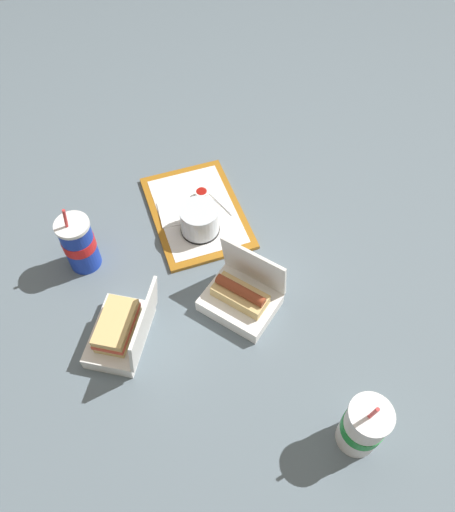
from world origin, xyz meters
The scene contains 10 objects.
ground_plane centered at (0.00, 0.00, 0.00)m, with size 3.20×3.20×0.00m, color slate.
food_tray centered at (-0.22, -0.01, 0.01)m, with size 0.41×0.32×0.01m.
cake_container centered at (-0.14, -0.01, 0.05)m, with size 0.11×0.11×0.08m.
ketchup_cup centered at (-0.27, 0.01, 0.03)m, with size 0.04×0.04×0.02m.
napkin_stack centered at (-0.22, -0.07, 0.02)m, with size 0.10×0.10×0.00m, color white.
plastic_fork centered at (-0.23, 0.07, 0.02)m, with size 0.11×0.01×0.01m, color white.
clamshell_hotdog_corner centered at (0.11, 0.06, 0.04)m, with size 0.23×0.23×0.18m.
clamshell_sandwich_right centered at (0.16, -0.24, 0.04)m, with size 0.23×0.21×0.17m.
soda_cup_back centered at (0.49, 0.25, 0.08)m, with size 0.09×0.09×0.22m.
soda_cup_right centered at (-0.09, -0.34, 0.09)m, with size 0.09×0.09×0.23m.
Camera 1 is at (0.76, -0.08, 1.14)m, focal length 35.00 mm.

